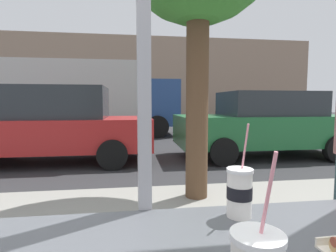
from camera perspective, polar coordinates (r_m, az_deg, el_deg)
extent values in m
plane|color=#2D2D30|center=(9.03, -7.55, -3.98)|extent=(60.00, 60.00, 0.00)
cube|color=gray|center=(2.85, -6.56, -22.89)|extent=(16.00, 2.80, 0.14)
cube|color=#35373A|center=(1.03, -4.84, -18.30)|extent=(2.27, 0.02, 0.02)
cube|color=#9E9EA3|center=(1.06, -5.34, 24.29)|extent=(0.05, 0.08, 1.49)
cube|color=gray|center=(20.46, -7.89, 9.83)|extent=(28.00, 1.20, 6.29)
cylinder|color=white|center=(0.98, 15.06, -13.98)|extent=(0.08, 0.08, 0.16)
cylinder|color=black|center=(0.98, 15.07, -13.55)|extent=(0.09, 0.09, 0.04)
cylinder|color=black|center=(0.96, 15.16, -9.75)|extent=(0.08, 0.08, 0.01)
cylinder|color=white|center=(0.96, 15.18, -9.17)|extent=(0.09, 0.09, 0.01)
cylinder|color=pink|center=(0.95, 16.08, -5.44)|extent=(0.01, 0.04, 0.20)
cylinder|color=black|center=(0.56, 18.65, -22.49)|extent=(0.09, 0.09, 0.01)
cylinder|color=white|center=(0.56, 18.68, -21.58)|extent=(0.10, 0.10, 0.01)
cylinder|color=pink|center=(0.53, 20.37, -15.44)|extent=(0.02, 0.03, 0.20)
cube|color=red|center=(6.75, -23.53, -1.53)|extent=(4.59, 1.78, 0.72)
cube|color=#282D33|center=(6.70, -23.39, 4.67)|extent=(2.39, 1.56, 0.73)
cylinder|color=black|center=(7.44, -10.93, -3.45)|extent=(0.64, 0.18, 0.64)
cylinder|color=black|center=(5.69, -11.85, -6.06)|extent=(0.64, 0.18, 0.64)
cylinder|color=black|center=(8.11, -31.48, -3.41)|extent=(0.64, 0.18, 0.64)
cube|color=#236B38|center=(7.34, 19.72, -0.79)|extent=(4.47, 1.81, 0.76)
cube|color=#282D33|center=(7.36, 20.76, 4.51)|extent=(2.32, 1.59, 0.60)
cylinder|color=black|center=(8.85, 24.89, -2.49)|extent=(0.64, 0.18, 0.64)
cylinder|color=black|center=(7.72, 7.30, -3.10)|extent=(0.64, 0.18, 0.64)
cylinder|color=black|center=(6.01, 11.85, -5.47)|extent=(0.64, 0.18, 0.64)
cube|color=beige|center=(11.76, -19.68, 6.39)|extent=(5.21, 2.20, 2.59)
cube|color=navy|center=(11.56, -2.80, 4.98)|extent=(1.90, 2.10, 1.90)
cylinder|color=black|center=(12.64, -3.21, 0.67)|extent=(0.90, 0.24, 0.90)
cylinder|color=black|center=(10.56, -2.27, -0.18)|extent=(0.90, 0.24, 0.90)
cylinder|color=black|center=(13.08, -22.68, 0.43)|extent=(0.90, 0.24, 0.90)
cylinder|color=black|center=(10.98, -25.58, -0.47)|extent=(0.90, 0.24, 0.90)
cylinder|color=brown|center=(3.51, 6.27, 5.38)|extent=(0.29, 0.29, 2.57)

